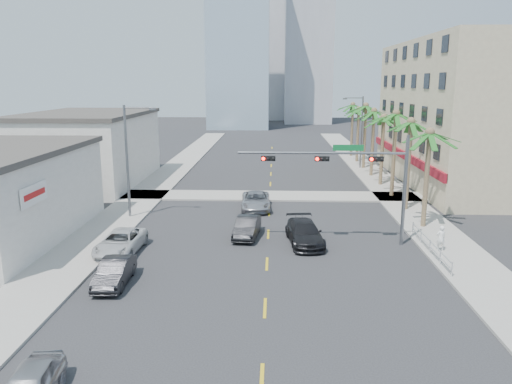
% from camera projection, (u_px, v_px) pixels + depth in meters
% --- Properties ---
extents(ground, '(260.00, 260.00, 0.00)m').
position_uv_depth(ground, '(266.00, 291.00, 26.17)').
color(ground, '#262628').
rests_on(ground, ground).
extents(sidewalk_right, '(4.00, 120.00, 0.15)m').
position_uv_depth(sidewalk_right, '(402.00, 202.00, 45.23)').
color(sidewalk_right, gray).
rests_on(sidewalk_right, ground).
extents(sidewalk_left, '(4.00, 120.00, 0.15)m').
position_uv_depth(sidewalk_left, '(140.00, 200.00, 46.10)').
color(sidewalk_left, gray).
rests_on(sidewalk_left, ground).
extents(sidewalk_cross, '(80.00, 4.00, 0.15)m').
position_uv_depth(sidewalk_cross, '(270.00, 196.00, 47.62)').
color(sidewalk_cross, gray).
rests_on(sidewalk_cross, ground).
extents(building_right, '(15.25, 28.00, 15.00)m').
position_uv_depth(building_right, '(478.00, 113.00, 53.02)').
color(building_right, tan).
rests_on(building_right, ground).
extents(building_left_far, '(11.00, 18.00, 7.20)m').
position_uv_depth(building_left_far, '(89.00, 150.00, 53.41)').
color(building_left_far, beige).
rests_on(building_left_far, ground).
extents(tower_far_left, '(14.00, 14.00, 48.00)m').
position_uv_depth(tower_far_left, '(239.00, 22.00, 113.94)').
color(tower_far_left, '#99B2C6').
rests_on(tower_far_left, ground).
extents(tower_far_right, '(12.00, 12.00, 60.00)m').
position_uv_depth(tower_far_right, '(309.00, 4.00, 126.66)').
color(tower_far_right, '#ADADB2').
rests_on(tower_far_right, ground).
extents(tower_far_center, '(16.00, 16.00, 42.00)m').
position_uv_depth(tower_far_center, '(263.00, 45.00, 143.68)').
color(tower_far_center, '#ADADB2').
rests_on(tower_far_center, ground).
extents(traffic_signal_mast, '(11.12, 0.54, 7.20)m').
position_uv_depth(traffic_signal_mast, '(356.00, 171.00, 32.63)').
color(traffic_signal_mast, slate).
rests_on(traffic_signal_mast, ground).
extents(palm_tree_0, '(4.80, 4.80, 7.80)m').
position_uv_depth(palm_tree_0, '(430.00, 134.00, 35.93)').
color(palm_tree_0, brown).
rests_on(palm_tree_0, ground).
extents(palm_tree_1, '(4.80, 4.80, 8.16)m').
position_uv_depth(palm_tree_1, '(411.00, 123.00, 40.92)').
color(palm_tree_1, brown).
rests_on(palm_tree_1, ground).
extents(palm_tree_2, '(4.80, 4.80, 8.52)m').
position_uv_depth(palm_tree_2, '(396.00, 115.00, 45.92)').
color(palm_tree_2, brown).
rests_on(palm_tree_2, ground).
extents(palm_tree_3, '(4.80, 4.80, 7.80)m').
position_uv_depth(palm_tree_3, '(384.00, 118.00, 51.14)').
color(palm_tree_3, brown).
rests_on(palm_tree_3, ground).
extents(palm_tree_4, '(4.80, 4.80, 8.16)m').
position_uv_depth(palm_tree_4, '(374.00, 112.00, 56.14)').
color(palm_tree_4, brown).
rests_on(palm_tree_4, ground).
extents(palm_tree_5, '(4.80, 4.80, 8.52)m').
position_uv_depth(palm_tree_5, '(366.00, 106.00, 61.14)').
color(palm_tree_5, brown).
rests_on(palm_tree_5, ground).
extents(palm_tree_6, '(4.80, 4.80, 7.80)m').
position_uv_depth(palm_tree_6, '(359.00, 110.00, 66.36)').
color(palm_tree_6, brown).
rests_on(palm_tree_6, ground).
extents(palm_tree_7, '(4.80, 4.80, 8.16)m').
position_uv_depth(palm_tree_7, '(353.00, 105.00, 71.36)').
color(palm_tree_7, brown).
rests_on(palm_tree_7, ground).
extents(streetlight_left, '(2.55, 0.25, 9.00)m').
position_uv_depth(streetlight_left, '(129.00, 156.00, 39.13)').
color(streetlight_left, slate).
rests_on(streetlight_left, ground).
extents(streetlight_right, '(2.55, 0.25, 9.00)m').
position_uv_depth(streetlight_right, '(360.00, 129.00, 61.75)').
color(streetlight_right, slate).
rests_on(streetlight_right, ground).
extents(guardrail, '(0.08, 8.08, 1.00)m').
position_uv_depth(guardrail, '(430.00, 245.00, 31.51)').
color(guardrail, silver).
rests_on(guardrail, ground).
extents(car_parked_mid, '(1.58, 4.22, 1.38)m').
position_uv_depth(car_parked_mid, '(114.00, 272.00, 26.91)').
color(car_parked_mid, black).
rests_on(car_parked_mid, ground).
extents(car_parked_far, '(2.57, 5.20, 1.42)m').
position_uv_depth(car_parked_far, '(121.00, 242.00, 31.90)').
color(car_parked_far, silver).
rests_on(car_parked_far, ground).
extents(car_lane_left, '(1.94, 4.44, 1.42)m').
position_uv_depth(car_lane_left, '(247.00, 227.00, 35.19)').
color(car_lane_left, black).
rests_on(car_lane_left, ground).
extents(car_lane_center, '(2.63, 5.34, 1.46)m').
position_uv_depth(car_lane_center, '(256.00, 201.00, 42.84)').
color(car_lane_center, '#ACABB0').
rests_on(car_lane_center, ground).
extents(car_lane_right, '(2.73, 5.47, 1.52)m').
position_uv_depth(car_lane_right, '(304.00, 233.00, 33.67)').
color(car_lane_right, black).
rests_on(car_lane_right, ground).
extents(pedestrian, '(0.66, 0.48, 1.65)m').
position_uv_depth(pedestrian, '(441.00, 238.00, 31.83)').
color(pedestrian, white).
rests_on(pedestrian, sidewalk_right).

